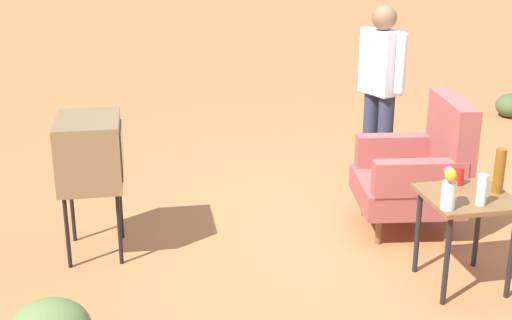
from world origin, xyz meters
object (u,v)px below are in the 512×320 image
armchair (420,169)px  soda_can_red (459,176)px  bottle_short_clear (482,190)px  bottle_tall_amber (499,171)px  person_standing (380,85)px  tv_on_stand (90,152)px  side_table (466,209)px  flower_vase (449,187)px

armchair → soda_can_red: size_ratio=8.69×
armchair → bottle_short_clear: bearing=-4.2°
bottle_tall_amber → person_standing: bearing=-177.1°
bottle_tall_amber → soda_can_red: size_ratio=2.46×
tv_on_stand → bottle_short_clear: (1.13, 2.42, -0.03)m
bottle_tall_amber → bottle_short_clear: 0.27m
armchair → bottle_tall_amber: armchair is taller
side_table → tv_on_stand: 2.61m
tv_on_stand → bottle_tall_amber: tv_on_stand is taller
tv_on_stand → flower_vase: bearing=62.1°
bottle_short_clear → side_table: bearing=-179.0°
person_standing → side_table: bearing=-3.3°
bottle_short_clear → soda_can_red: 0.35m
flower_vase → armchair: bearing=163.9°
armchair → tv_on_stand: size_ratio=1.03×
tv_on_stand → bottle_tall_amber: (0.96, 2.62, 0.02)m
armchair → bottle_short_clear: 1.10m
soda_can_red → flower_vase: 0.46m
person_standing → soda_can_red: size_ratio=13.44×
tv_on_stand → soda_can_red: size_ratio=8.44×
armchair → person_standing: person_standing is taller
soda_can_red → tv_on_stand: bearing=-107.8°
bottle_short_clear → tv_on_stand: bearing=-115.1°
side_table → soda_can_red: size_ratio=5.32×
person_standing → bottle_short_clear: bearing=-3.0°
flower_vase → bottle_short_clear: bearing=95.6°
side_table → soda_can_red: bearing=172.8°
bottle_tall_amber → flower_vase: bottle_tall_amber is taller
person_standing → flower_vase: (2.11, -0.35, -0.14)m
armchair → bottle_short_clear: armchair is taller
bottle_tall_amber → bottle_short_clear: bottle_tall_amber is taller
bottle_tall_amber → flower_vase: (0.19, -0.44, -0.00)m
side_table → tv_on_stand: size_ratio=0.63×
armchair → soda_can_red: armchair is taller
side_table → armchair: bearing=174.9°
armchair → flower_vase: armchair is taller
soda_can_red → bottle_tall_amber: bearing=45.9°
armchair → person_standing: bearing=178.3°
person_standing → bottle_tall_amber: 1.93m
side_table → flower_vase: 0.38m
armchair → side_table: (0.91, -0.08, 0.05)m
side_table → bottle_tall_amber: 0.32m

